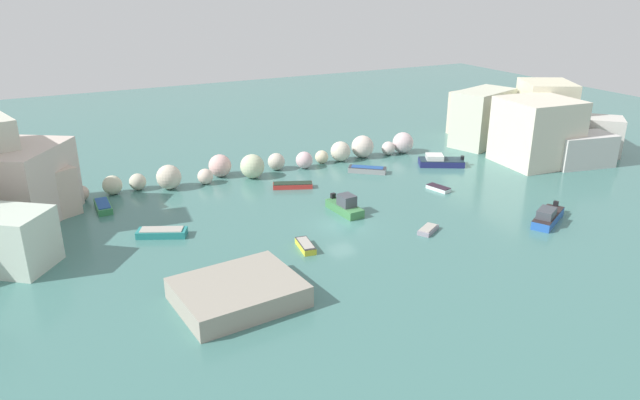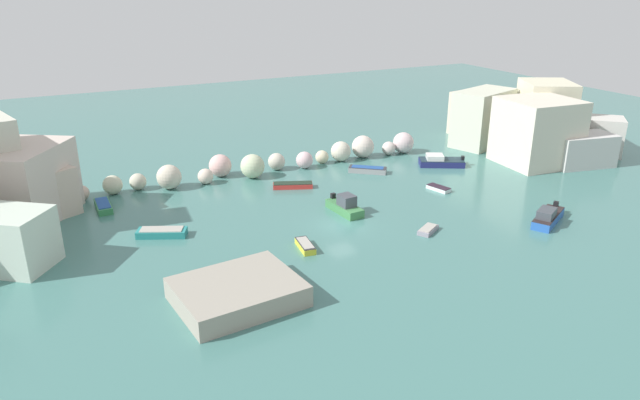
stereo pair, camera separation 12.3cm
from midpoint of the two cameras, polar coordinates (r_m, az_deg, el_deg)
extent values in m
plane|color=#447872|center=(53.76, 2.06, -2.50)|extent=(160.00, 160.00, 0.00)
cube|color=beige|center=(60.91, -27.36, 1.44)|extent=(11.09, 11.42, 6.95)
cube|color=beige|center=(61.43, -25.33, 0.79)|extent=(6.18, 6.56, 4.63)
cube|color=silver|center=(51.62, -28.47, -3.42)|extent=(8.19, 7.73, 4.61)
cube|color=beige|center=(76.48, 21.57, 5.81)|extent=(6.91, 6.44, 6.63)
cube|color=beige|center=(87.03, 18.51, 7.72)|extent=(6.42, 6.60, 6.12)
cube|color=beige|center=(81.94, 15.48, 7.73)|extent=(9.68, 7.21, 7.39)
cube|color=beige|center=(82.98, 24.75, 5.78)|extent=(8.21, 8.23, 4.75)
cube|color=beige|center=(75.42, 20.32, 6.26)|extent=(8.80, 8.46, 7.86)
cube|color=beige|center=(87.76, 15.77, 8.08)|extent=(8.97, 9.06, 6.03)
cube|color=silver|center=(77.03, 24.07, 4.48)|extent=(7.94, 5.34, 3.85)
cube|color=beige|center=(90.59, 20.32, 7.28)|extent=(7.62, 8.72, 3.95)
cube|color=beige|center=(83.56, 20.94, 7.79)|extent=(8.74, 9.16, 8.62)
sphere|color=beige|center=(63.75, -24.37, 0.59)|extent=(2.47, 2.47, 2.47)
sphere|color=beige|center=(64.25, -22.28, 0.63)|extent=(1.56, 1.56, 1.56)
sphere|color=beige|center=(64.83, -19.62, 1.38)|extent=(2.02, 2.02, 2.02)
sphere|color=beige|center=(65.41, -17.39, 1.71)|extent=(1.78, 1.78, 1.78)
sphere|color=beige|center=(64.65, -14.56, 2.18)|extent=(2.64, 2.64, 2.64)
sphere|color=beige|center=(65.45, -11.16, 2.27)|extent=(1.71, 1.71, 1.71)
sphere|color=beige|center=(67.53, -9.77, 3.32)|extent=(2.56, 2.56, 2.56)
sphere|color=beige|center=(66.50, -6.67, 3.29)|extent=(2.73, 2.73, 2.73)
sphere|color=beige|center=(69.17, -4.33, 3.75)|extent=(2.01, 2.01, 2.01)
sphere|color=beige|center=(69.58, -1.60, 3.91)|extent=(2.01, 2.01, 2.01)
sphere|color=beige|center=(71.44, 0.12, 4.21)|extent=(1.62, 1.62, 1.62)
sphere|color=beige|center=(72.34, 1.96, 4.76)|extent=(2.46, 2.46, 2.46)
sphere|color=beige|center=(73.95, 4.12, 5.21)|extent=(2.79, 2.79, 2.79)
sphere|color=beige|center=(75.46, 6.63, 5.03)|extent=(1.73, 1.73, 1.73)
sphere|color=beige|center=(76.50, 8.04, 5.55)|extent=(2.68, 2.68, 2.68)
cube|color=#9C9586|center=(41.68, -8.06, -8.89)|extent=(8.89, 7.49, 1.57)
cube|color=#3F7E48|center=(56.61, 2.34, -0.82)|extent=(1.97, 4.55, 0.80)
cube|color=#3F444C|center=(55.98, 2.56, -0.04)|extent=(1.46, 1.71, 1.09)
cube|color=black|center=(57.99, 1.22, 0.42)|extent=(0.47, 0.39, 0.50)
cube|color=#34834C|center=(61.15, -20.42, -0.58)|extent=(1.36, 3.88, 0.62)
cube|color=#234C93|center=(61.03, -20.46, -0.28)|extent=(1.16, 3.29, 0.08)
cube|color=teal|center=(53.30, -15.20, -3.12)|extent=(4.52, 3.18, 0.62)
cube|color=#ADA89E|center=(53.16, -15.24, -2.77)|extent=(3.84, 2.71, 0.08)
cube|color=red|center=(63.24, -2.74, 1.41)|extent=(4.38, 2.71, 0.52)
cube|color=#1D2E21|center=(63.14, -2.74, 1.66)|extent=(4.29, 2.66, 0.06)
cube|color=gray|center=(68.39, 4.57, 2.93)|extent=(4.22, 3.77, 0.60)
cube|color=#312F34|center=(68.28, 4.58, 3.19)|extent=(4.13, 3.69, 0.06)
cube|color=#234C93|center=(68.28, 4.58, 3.20)|extent=(3.58, 3.20, 0.08)
cube|color=gray|center=(53.21, 10.42, -2.88)|extent=(2.65, 2.19, 0.39)
cube|color=#ADA89E|center=(53.11, 10.43, -2.65)|extent=(2.25, 1.86, 0.08)
cube|color=yellow|center=(49.15, -1.49, -4.52)|extent=(1.40, 2.94, 0.50)
cube|color=#2F2F32|center=(49.03, -1.49, -4.22)|extent=(1.37, 2.88, 0.06)
cube|color=#ADA89E|center=(49.02, -1.49, -4.21)|extent=(1.19, 2.50, 0.08)
cube|color=#295BB6|center=(58.31, 21.25, -1.66)|extent=(5.50, 4.00, 0.76)
cube|color=#2C2222|center=(58.17, 21.31, -1.29)|extent=(5.39, 3.92, 0.06)
cube|color=#3F444C|center=(57.20, 21.13, -1.22)|extent=(2.50, 2.19, 0.82)
cube|color=black|center=(60.43, 21.93, -0.34)|extent=(0.53, 0.56, 0.50)
cube|color=silver|center=(63.77, 11.40, 1.12)|extent=(1.66, 2.76, 0.39)
cube|color=#291B28|center=(63.69, 11.41, 1.30)|extent=(1.63, 2.71, 0.06)
cube|color=navy|center=(72.26, 11.67, 3.59)|extent=(5.75, 4.59, 0.72)
cube|color=#1C2E37|center=(72.15, 11.69, 3.89)|extent=(5.64, 4.50, 0.06)
cube|color=silver|center=(71.93, 11.04, 4.12)|extent=(2.65, 2.61, 0.63)
cube|color=black|center=(72.55, 13.65, 4.00)|extent=(0.53, 0.56, 0.50)
camera|label=1|loc=(0.06, -90.06, -0.02)|focal=32.86mm
camera|label=2|loc=(0.06, 89.94, 0.02)|focal=32.86mm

